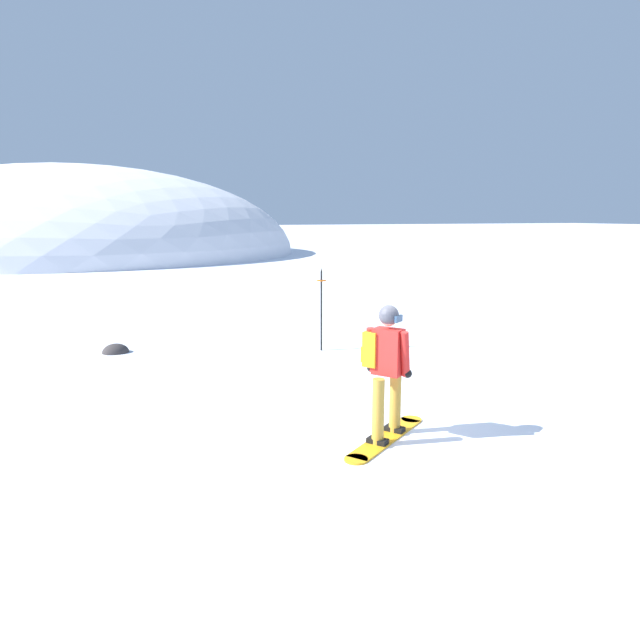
{
  "coord_description": "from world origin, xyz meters",
  "views": [
    {
      "loc": [
        -3.64,
        -6.4,
        2.79
      ],
      "look_at": [
        -0.16,
        2.72,
        1.0
      ],
      "focal_mm": 32.17,
      "sensor_mm": 36.0,
      "label": 1
    }
  ],
  "objects": [
    {
      "name": "rock_dark",
      "position": [
        -3.49,
        5.83,
        0.0
      ],
      "size": [
        0.54,
        0.46,
        0.38
      ],
      "color": "#383333",
      "rests_on": "ground"
    },
    {
      "name": "piste_marker_near",
      "position": [
        0.55,
        4.51,
        0.99
      ],
      "size": [
        0.2,
        0.2,
        1.73
      ],
      "color": "black",
      "rests_on": "ground"
    },
    {
      "name": "ridge_peak_main",
      "position": [
        -5.24,
        37.76,
        0.0
      ],
      "size": [
        30.71,
        27.64,
        12.46
      ],
      "color": "white",
      "rests_on": "ground"
    },
    {
      "name": "snowboarder_main",
      "position": [
        -0.43,
        -0.25,
        0.92
      ],
      "size": [
        1.54,
        1.2,
        1.71
      ],
      "color": "orange",
      "rests_on": "ground"
    },
    {
      "name": "ground_plane",
      "position": [
        0.0,
        0.0,
        0.0
      ],
      "size": [
        300.0,
        300.0,
        0.0
      ],
      "primitive_type": "plane",
      "color": "white"
    }
  ]
}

